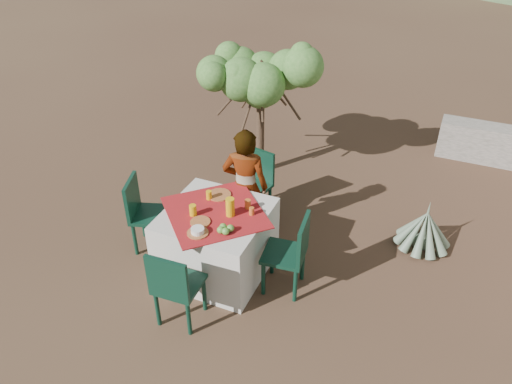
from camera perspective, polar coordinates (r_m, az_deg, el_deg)
ground at (r=5.90m, az=-6.85°, el=-5.79°), size 160.00×160.00×0.00m
table at (r=5.30m, az=-4.51°, el=-5.63°), size 1.30×1.30×0.76m
chair_far at (r=6.07m, az=-0.09°, el=1.29°), size 0.47×0.47×0.86m
chair_near at (r=4.70m, az=-9.27°, el=-10.47°), size 0.43×0.43×0.88m
chair_left at (r=5.67m, az=-12.73°, el=-2.10°), size 0.52×0.52×0.88m
chair_right at (r=5.00m, az=4.09°, el=-6.79°), size 0.45×0.45×0.89m
person at (r=5.54m, az=-1.23°, el=0.57°), size 0.57×0.44×1.41m
shrub_tree at (r=6.61m, az=1.12°, el=12.31°), size 1.42×1.39×1.67m
agave at (r=6.00m, az=18.66°, el=-4.08°), size 0.64×0.64×0.68m
plate_far at (r=5.31m, az=-4.21°, el=-0.32°), size 0.25×0.25×0.01m
plate_near at (r=4.93m, az=-6.39°, el=-3.42°), size 0.20×0.20×0.01m
glass_far at (r=5.24m, az=-5.40°, el=-0.35°), size 0.06×0.06×0.10m
glass_near at (r=5.01m, az=-7.22°, el=-2.08°), size 0.07×0.07×0.12m
juice_pitcher at (r=4.96m, az=-2.97°, el=-1.73°), size 0.09×0.09×0.20m
bowl_plate at (r=4.80m, az=-6.67°, el=-4.65°), size 0.21×0.21×0.01m
white_bowl at (r=4.78m, az=-6.70°, el=-4.37°), size 0.13×0.13×0.05m
jar_left at (r=4.99m, az=-0.51°, el=-2.20°), size 0.05×0.05×0.08m
jar_right at (r=5.08m, az=-0.95°, el=-1.38°), size 0.06×0.06×0.10m
napkin_holder at (r=5.01m, az=-2.96°, el=-2.00°), size 0.08×0.05×0.10m
fruit_cluster at (r=4.78m, az=-3.57°, el=-4.25°), size 0.15×0.13×0.07m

